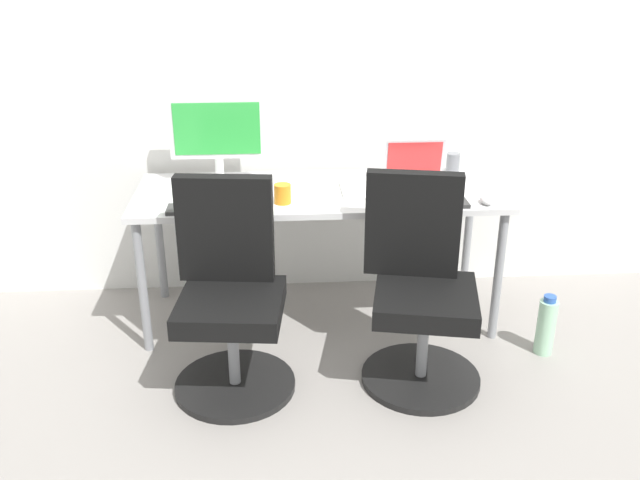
{
  "coord_description": "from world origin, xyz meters",
  "views": [
    {
      "loc": [
        -0.22,
        -3.25,
        1.84
      ],
      "look_at": [
        0.0,
        -0.05,
        0.46
      ],
      "focal_mm": 38.78,
      "sensor_mm": 36.0,
      "label": 1
    }
  ],
  "objects_px": {
    "open_laptop": "(416,175)",
    "coffee_mug": "(283,194)",
    "desktop_monitor": "(217,133)",
    "office_chair_right": "(420,292)",
    "water_bottle_on_floor": "(546,326)",
    "office_chair_left": "(230,298)"
  },
  "relations": [
    {
      "from": "open_laptop",
      "to": "coffee_mug",
      "type": "distance_m",
      "value": 0.71
    },
    {
      "from": "desktop_monitor",
      "to": "open_laptop",
      "type": "height_order",
      "value": "desktop_monitor"
    },
    {
      "from": "office_chair_right",
      "to": "water_bottle_on_floor",
      "type": "height_order",
      "value": "office_chair_right"
    },
    {
      "from": "office_chair_left",
      "to": "office_chair_right",
      "type": "distance_m",
      "value": 0.84
    },
    {
      "from": "desktop_monitor",
      "to": "open_laptop",
      "type": "xyz_separation_m",
      "value": [
        1.0,
        -0.15,
        -0.19
      ]
    },
    {
      "from": "open_laptop",
      "to": "coffee_mug",
      "type": "bearing_deg",
      "value": -163.01
    },
    {
      "from": "desktop_monitor",
      "to": "coffee_mug",
      "type": "xyz_separation_m",
      "value": [
        0.32,
        -0.36,
        -0.2
      ]
    },
    {
      "from": "desktop_monitor",
      "to": "office_chair_left",
      "type": "bearing_deg",
      "value": -84.37
    },
    {
      "from": "office_chair_left",
      "to": "office_chair_right",
      "type": "height_order",
      "value": "same"
    },
    {
      "from": "water_bottle_on_floor",
      "to": "desktop_monitor",
      "type": "xyz_separation_m",
      "value": [
        -1.57,
        0.63,
        0.81
      ]
    },
    {
      "from": "office_chair_left",
      "to": "desktop_monitor",
      "type": "bearing_deg",
      "value": 95.63
    },
    {
      "from": "coffee_mug",
      "to": "open_laptop",
      "type": "bearing_deg",
      "value": 16.99
    },
    {
      "from": "open_laptop",
      "to": "water_bottle_on_floor",
      "type": "bearing_deg",
      "value": -39.63
    },
    {
      "from": "coffee_mug",
      "to": "water_bottle_on_floor",
      "type": "bearing_deg",
      "value": -12.03
    },
    {
      "from": "coffee_mug",
      "to": "office_chair_left",
      "type": "bearing_deg",
      "value": -121.47
    },
    {
      "from": "office_chair_right",
      "to": "desktop_monitor",
      "type": "distance_m",
      "value": 1.3
    },
    {
      "from": "water_bottle_on_floor",
      "to": "coffee_mug",
      "type": "relative_size",
      "value": 3.37
    },
    {
      "from": "water_bottle_on_floor",
      "to": "open_laptop",
      "type": "relative_size",
      "value": 1.0
    },
    {
      "from": "office_chair_right",
      "to": "water_bottle_on_floor",
      "type": "xyz_separation_m",
      "value": [
        0.66,
        0.13,
        -0.28
      ]
    },
    {
      "from": "water_bottle_on_floor",
      "to": "open_laptop",
      "type": "xyz_separation_m",
      "value": [
        -0.57,
        0.47,
        0.62
      ]
    },
    {
      "from": "office_chair_left",
      "to": "coffee_mug",
      "type": "relative_size",
      "value": 10.22
    },
    {
      "from": "office_chair_left",
      "to": "coffee_mug",
      "type": "distance_m",
      "value": 0.57
    }
  ]
}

